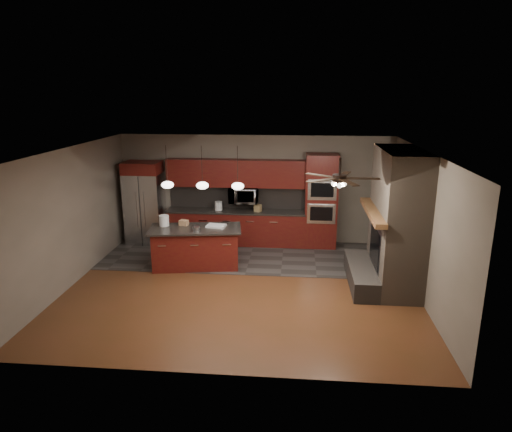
# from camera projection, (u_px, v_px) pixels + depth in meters

# --- Properties ---
(ground) EXTENTS (7.00, 7.00, 0.00)m
(ground) POSITION_uv_depth(u_px,v_px,m) (242.00, 287.00, 9.36)
(ground) COLOR #582E1A
(ground) RESTS_ON ground
(ceiling) EXTENTS (7.00, 6.00, 0.02)m
(ceiling) POSITION_uv_depth(u_px,v_px,m) (240.00, 150.00, 8.61)
(ceiling) COLOR white
(ceiling) RESTS_ON back_wall
(back_wall) EXTENTS (7.00, 0.02, 2.80)m
(back_wall) POSITION_uv_depth(u_px,v_px,m) (255.00, 189.00, 11.87)
(back_wall) COLOR #75685D
(back_wall) RESTS_ON ground
(right_wall) EXTENTS (0.02, 6.00, 2.80)m
(right_wall) POSITION_uv_depth(u_px,v_px,m) (423.00, 226.00, 8.68)
(right_wall) COLOR #75685D
(right_wall) RESTS_ON ground
(left_wall) EXTENTS (0.02, 6.00, 2.80)m
(left_wall) POSITION_uv_depth(u_px,v_px,m) (71.00, 217.00, 9.29)
(left_wall) COLOR #75685D
(left_wall) RESTS_ON ground
(slate_tile_patch) EXTENTS (7.00, 2.40, 0.01)m
(slate_tile_patch) POSITION_uv_depth(u_px,v_px,m) (251.00, 256.00, 11.09)
(slate_tile_patch) COLOR #383533
(slate_tile_patch) RESTS_ON ground
(fireplace_column) EXTENTS (1.30, 2.10, 2.80)m
(fireplace_column) POSITION_uv_depth(u_px,v_px,m) (394.00, 225.00, 9.14)
(fireplace_column) COLOR brown
(fireplace_column) RESTS_ON ground
(back_cabinetry) EXTENTS (3.59, 0.64, 2.20)m
(back_cabinetry) POSITION_uv_depth(u_px,v_px,m) (236.00, 210.00, 11.80)
(back_cabinetry) COLOR #561B0F
(back_cabinetry) RESTS_ON ground
(oven_tower) EXTENTS (0.80, 0.63, 2.38)m
(oven_tower) POSITION_uv_depth(u_px,v_px,m) (321.00, 201.00, 11.48)
(oven_tower) COLOR #561B0F
(oven_tower) RESTS_ON ground
(microwave) EXTENTS (0.73, 0.41, 0.50)m
(microwave) POSITION_uv_depth(u_px,v_px,m) (243.00, 195.00, 11.68)
(microwave) COLOR silver
(microwave) RESTS_ON back_cabinetry
(refrigerator) EXTENTS (0.92, 0.75, 2.14)m
(refrigerator) POSITION_uv_depth(u_px,v_px,m) (145.00, 203.00, 11.84)
(refrigerator) COLOR silver
(refrigerator) RESTS_ON ground
(kitchen_island) EXTENTS (2.15, 1.22, 0.92)m
(kitchen_island) POSITION_uv_depth(u_px,v_px,m) (196.00, 247.00, 10.32)
(kitchen_island) COLOR #561B0F
(kitchen_island) RESTS_ON ground
(white_bucket) EXTENTS (0.28, 0.28, 0.24)m
(white_bucket) POSITION_uv_depth(u_px,v_px,m) (164.00, 221.00, 10.33)
(white_bucket) COLOR white
(white_bucket) RESTS_ON kitchen_island
(paint_can) EXTENTS (0.21, 0.21, 0.10)m
(paint_can) POSITION_uv_depth(u_px,v_px,m) (196.00, 229.00, 9.95)
(paint_can) COLOR #9F9EA3
(paint_can) RESTS_ON kitchen_island
(paint_tray) EXTENTS (0.46, 0.35, 0.04)m
(paint_tray) POSITION_uv_depth(u_px,v_px,m) (216.00, 226.00, 10.28)
(paint_tray) COLOR white
(paint_tray) RESTS_ON kitchen_island
(cardboard_box) EXTENTS (0.22, 0.18, 0.12)m
(cardboard_box) POSITION_uv_depth(u_px,v_px,m) (184.00, 223.00, 10.38)
(cardboard_box) COLOR tan
(cardboard_box) RESTS_ON kitchen_island
(counter_bucket) EXTENTS (0.22, 0.22, 0.22)m
(counter_bucket) POSITION_uv_depth(u_px,v_px,m) (218.00, 206.00, 11.76)
(counter_bucket) COLOR white
(counter_bucket) RESTS_ON back_cabinetry
(counter_box) EXTENTS (0.20, 0.19, 0.18)m
(counter_box) POSITION_uv_depth(u_px,v_px,m) (258.00, 208.00, 11.63)
(counter_box) COLOR olive
(counter_box) RESTS_ON back_cabinetry
(pendant_left) EXTENTS (0.26, 0.26, 0.92)m
(pendant_left) POSITION_uv_depth(u_px,v_px,m) (168.00, 185.00, 9.65)
(pendant_left) COLOR black
(pendant_left) RESTS_ON ceiling
(pendant_center) EXTENTS (0.26, 0.26, 0.92)m
(pendant_center) POSITION_uv_depth(u_px,v_px,m) (202.00, 185.00, 9.59)
(pendant_center) COLOR black
(pendant_center) RESTS_ON ceiling
(pendant_right) EXTENTS (0.26, 0.26, 0.92)m
(pendant_right) POSITION_uv_depth(u_px,v_px,m) (238.00, 186.00, 9.52)
(pendant_right) COLOR black
(pendant_right) RESTS_ON ceiling
(ceiling_fan) EXTENTS (1.27, 1.33, 0.41)m
(ceiling_fan) POSITION_uv_depth(u_px,v_px,m) (339.00, 178.00, 7.78)
(ceiling_fan) COLOR black
(ceiling_fan) RESTS_ON ceiling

